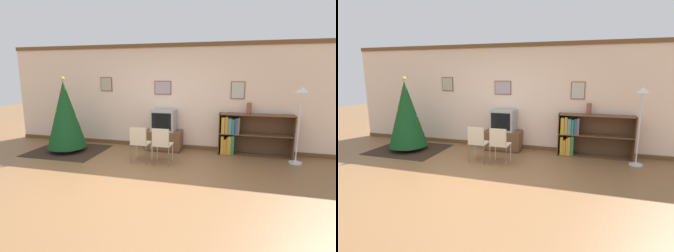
# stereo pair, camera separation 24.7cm
# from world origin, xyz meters

# --- Properties ---
(ground_plane) EXTENTS (24.00, 24.00, 0.00)m
(ground_plane) POSITION_xyz_m (0.00, 0.00, 0.00)
(ground_plane) COLOR brown
(wall_back) EXTENTS (9.08, 0.11, 2.70)m
(wall_back) POSITION_xyz_m (0.00, 2.58, 1.35)
(wall_back) COLOR beige
(wall_back) RESTS_ON ground_plane
(area_rug) EXTENTS (1.82, 1.49, 0.01)m
(area_rug) POSITION_xyz_m (-2.36, 1.57, 0.00)
(area_rug) COLOR #332319
(area_rug) RESTS_ON ground_plane
(christmas_tree) EXTENTS (0.96, 0.96, 1.87)m
(christmas_tree) POSITION_xyz_m (-2.36, 1.57, 0.94)
(christmas_tree) COLOR maroon
(christmas_tree) RESTS_ON area_rug
(tv_console) EXTENTS (0.93, 0.48, 0.51)m
(tv_console) POSITION_xyz_m (0.00, 2.27, 0.26)
(tv_console) COLOR #4C311E
(tv_console) RESTS_ON ground_plane
(television) EXTENTS (0.60, 0.47, 0.55)m
(television) POSITION_xyz_m (0.00, 2.27, 0.79)
(television) COLOR #9E9E99
(television) RESTS_ON tv_console
(folding_chair_left) EXTENTS (0.40, 0.40, 0.82)m
(folding_chair_left) POSITION_xyz_m (-0.25, 1.17, 0.47)
(folding_chair_left) COLOR beige
(folding_chair_left) RESTS_ON ground_plane
(folding_chair_right) EXTENTS (0.40, 0.40, 0.82)m
(folding_chair_right) POSITION_xyz_m (0.25, 1.17, 0.47)
(folding_chair_right) COLOR beige
(folding_chair_right) RESTS_ON ground_plane
(bookshelf) EXTENTS (1.70, 0.36, 1.01)m
(bookshelf) POSITION_xyz_m (1.94, 2.35, 0.50)
(bookshelf) COLOR brown
(bookshelf) RESTS_ON ground_plane
(vase) EXTENTS (0.11, 0.11, 0.27)m
(vase) POSITION_xyz_m (2.07, 2.40, 1.14)
(vase) COLOR brown
(vase) RESTS_ON bookshelf
(standing_lamp) EXTENTS (0.28, 0.28, 1.68)m
(standing_lamp) POSITION_xyz_m (3.10, 1.99, 1.29)
(standing_lamp) COLOR silver
(standing_lamp) RESTS_ON ground_plane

